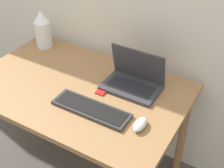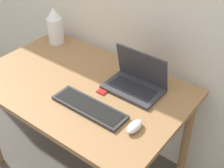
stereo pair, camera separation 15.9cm
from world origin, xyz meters
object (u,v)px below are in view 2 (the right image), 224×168
at_px(keyboard, 89,107).
at_px(mouse, 135,127).
at_px(vase, 55,26).
at_px(mp3_player, 103,91).
at_px(laptop, 136,81).

bearing_deg(keyboard, mouse, 3.23).
distance_m(keyboard, vase, 0.76).
distance_m(keyboard, mouse, 0.27).
height_order(mouse, mp3_player, mouse).
xyz_separation_m(keyboard, vase, (-0.64, 0.40, 0.11)).
xyz_separation_m(vase, mp3_player, (0.60, -0.24, -0.12)).
bearing_deg(mp3_player, keyboard, -77.27).
bearing_deg(vase, keyboard, -31.83).
height_order(keyboard, mouse, mouse).
xyz_separation_m(keyboard, mouse, (0.27, 0.02, 0.01)).
relative_size(keyboard, mp3_player, 7.75).
relative_size(vase, mp3_player, 4.74).
distance_m(mouse, vase, 0.99).
bearing_deg(mouse, vase, 157.21).
relative_size(laptop, mouse, 2.94).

